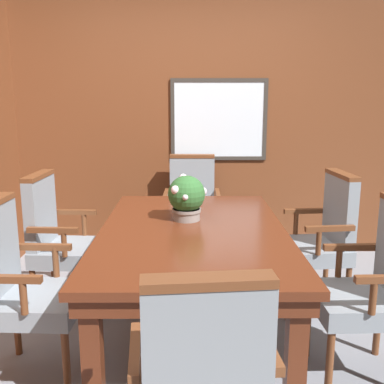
{
  "coord_description": "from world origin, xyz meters",
  "views": [
    {
      "loc": [
        0.0,
        -2.51,
        1.54
      ],
      "look_at": [
        0.02,
        0.32,
        0.93
      ],
      "focal_mm": 42.0,
      "sensor_mm": 36.0,
      "label": 1
    }
  ],
  "objects_px": {
    "chair_right_near": "(374,283)",
    "potted_plant": "(186,197)",
    "chair_right_far": "(321,235)",
    "chair_head_far": "(191,206)",
    "dining_table": "(192,242)",
    "chair_left_near": "(20,283)",
    "chair_left_far": "(59,237)"
  },
  "relations": [
    {
      "from": "chair_right_near",
      "to": "potted_plant",
      "type": "bearing_deg",
      "value": -122.96
    },
    {
      "from": "chair_right_far",
      "to": "chair_head_far",
      "type": "xyz_separation_m",
      "value": [
        -0.93,
        0.89,
        0.0
      ]
    },
    {
      "from": "dining_table",
      "to": "chair_head_far",
      "type": "relative_size",
      "value": 1.84
    },
    {
      "from": "dining_table",
      "to": "chair_left_near",
      "type": "height_order",
      "value": "chair_left_near"
    },
    {
      "from": "dining_table",
      "to": "chair_right_far",
      "type": "distance_m",
      "value": 1.03
    },
    {
      "from": "chair_right_near",
      "to": "potted_plant",
      "type": "height_order",
      "value": "potted_plant"
    },
    {
      "from": "potted_plant",
      "to": "chair_left_far",
      "type": "bearing_deg",
      "value": 167.6
    },
    {
      "from": "dining_table",
      "to": "chair_left_far",
      "type": "relative_size",
      "value": 1.84
    },
    {
      "from": "dining_table",
      "to": "chair_left_near",
      "type": "xyz_separation_m",
      "value": [
        -0.93,
        -0.4,
        -0.09
      ]
    },
    {
      "from": "chair_left_near",
      "to": "potted_plant",
      "type": "bearing_deg",
      "value": -53.35
    },
    {
      "from": "dining_table",
      "to": "chair_left_far",
      "type": "xyz_separation_m",
      "value": [
        -0.95,
        0.4,
        -0.09
      ]
    },
    {
      "from": "chair_right_far",
      "to": "chair_head_far",
      "type": "bearing_deg",
      "value": -139.15
    },
    {
      "from": "chair_head_far",
      "to": "potted_plant",
      "type": "distance_m",
      "value": 1.17
    },
    {
      "from": "chair_right_near",
      "to": "chair_left_far",
      "type": "distance_m",
      "value": 2.1
    },
    {
      "from": "dining_table",
      "to": "chair_left_far",
      "type": "height_order",
      "value": "chair_left_far"
    },
    {
      "from": "chair_head_far",
      "to": "potted_plant",
      "type": "relative_size",
      "value": 3.36
    },
    {
      "from": "chair_left_near",
      "to": "chair_right_far",
      "type": "distance_m",
      "value": 2.05
    },
    {
      "from": "chair_left_near",
      "to": "chair_left_far",
      "type": "relative_size",
      "value": 1.0
    },
    {
      "from": "chair_right_near",
      "to": "chair_right_far",
      "type": "bearing_deg",
      "value": -178.76
    },
    {
      "from": "chair_left_near",
      "to": "chair_head_far",
      "type": "height_order",
      "value": "same"
    },
    {
      "from": "dining_table",
      "to": "chair_right_far",
      "type": "relative_size",
      "value": 1.84
    },
    {
      "from": "potted_plant",
      "to": "chair_right_far",
      "type": "bearing_deg",
      "value": 13.16
    },
    {
      "from": "chair_left_near",
      "to": "chair_left_far",
      "type": "bearing_deg",
      "value": 3.97
    },
    {
      "from": "chair_head_far",
      "to": "chair_left_far",
      "type": "distance_m",
      "value": 1.33
    },
    {
      "from": "chair_right_near",
      "to": "chair_left_far",
      "type": "xyz_separation_m",
      "value": [
        -1.93,
        0.82,
        0.0
      ]
    },
    {
      "from": "chair_right_near",
      "to": "chair_head_far",
      "type": "distance_m",
      "value": 1.99
    },
    {
      "from": "chair_head_far",
      "to": "chair_left_far",
      "type": "relative_size",
      "value": 1.0
    },
    {
      "from": "chair_head_far",
      "to": "chair_right_near",
      "type": "bearing_deg",
      "value": -59.48
    },
    {
      "from": "dining_table",
      "to": "potted_plant",
      "type": "distance_m",
      "value": 0.32
    },
    {
      "from": "chair_right_far",
      "to": "chair_left_far",
      "type": "bearing_deg",
      "value": -94.67
    },
    {
      "from": "chair_right_near",
      "to": "dining_table",
      "type": "bearing_deg",
      "value": -114.7
    },
    {
      "from": "chair_head_far",
      "to": "potted_plant",
      "type": "bearing_deg",
      "value": -90.96
    }
  ]
}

